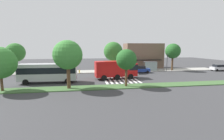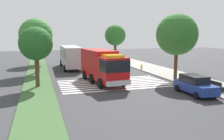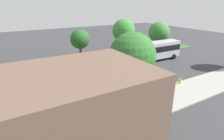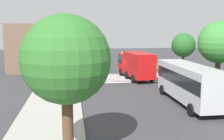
{
  "view_description": "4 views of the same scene",
  "coord_description": "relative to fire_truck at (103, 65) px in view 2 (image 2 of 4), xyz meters",
  "views": [
    {
      "loc": [
        -6.98,
        -34.03,
        6.61
      ],
      "look_at": [
        -1.43,
        0.81,
        1.57
      ],
      "focal_mm": 26.05,
      "sensor_mm": 36.0,
      "label": 1
    },
    {
      "loc": [
        24.83,
        -8.08,
        5.48
      ],
      "look_at": [
        -1.22,
        0.06,
        1.38
      ],
      "focal_mm": 38.12,
      "sensor_mm": 36.0,
      "label": 2
    },
    {
      "loc": [
        11.21,
        22.55,
        10.64
      ],
      "look_at": [
        -1.29,
        1.49,
        1.69
      ],
      "focal_mm": 29.67,
      "sensor_mm": 36.0,
      "label": 3
    },
    {
      "loc": [
        -36.56,
        7.45,
        6.72
      ],
      "look_at": [
        0.04,
        1.96,
        1.13
      ],
      "focal_mm": 42.81,
      "sensor_mm": 36.0,
      "label": 4
    }
  ],
  "objects": [
    {
      "name": "parked_car_west",
      "position": [
        -28.85,
        6.71,
        -1.18
      ],
      "size": [
        4.86,
        2.27,
        1.68
      ],
      "rotation": [
        0.0,
        0.0,
        -0.05
      ],
      "color": "#720505",
      "rests_on": "ground_plane"
    },
    {
      "name": "fire_hydrant",
      "position": [
        -8.05,
        8.41,
        -1.56
      ],
      "size": [
        0.28,
        0.28,
        0.7
      ],
      "primitive_type": "cylinder",
      "color": "gold",
      "rests_on": "sidewalk"
    },
    {
      "name": "median_tree_far_west",
      "position": [
        -18.7,
        -7.08,
        2.26
      ],
      "size": [
        4.67,
        4.67,
        6.52
      ],
      "color": "#513823",
      "rests_on": "median_strip"
    },
    {
      "name": "parked_car_mid",
      "position": [
        7.45,
        6.71,
        -1.15
      ],
      "size": [
        4.61,
        2.13,
        1.77
      ],
      "rotation": [
        0.0,
        0.0,
        -0.02
      ],
      "color": "navy",
      "rests_on": "ground_plane"
    },
    {
      "name": "sidewalk",
      "position": [
        0.72,
        10.41,
        -1.98
      ],
      "size": [
        60.0,
        4.99,
        0.14
      ],
      "primitive_type": "cube",
      "color": "#9E9B93",
      "rests_on": "ground_plane"
    },
    {
      "name": "crosswalk",
      "position": [
        0.57,
        1.17,
        -2.05
      ],
      "size": [
        6.75,
        12.14,
        0.01
      ],
      "color": "silver",
      "rests_on": "ground_plane"
    },
    {
      "name": "sidewalk_tree_west",
      "position": [
        0.7,
        8.91,
        3.39
      ],
      "size": [
        4.92,
        4.92,
        7.77
      ],
      "color": "#47301E",
      "rests_on": "sidewalk"
    },
    {
      "name": "bench_near_shelter",
      "position": [
        7.25,
        9.34,
        -1.46
      ],
      "size": [
        1.6,
        0.5,
        0.9
      ],
      "color": "black",
      "rests_on": "sidewalk"
    },
    {
      "name": "ground_plane",
      "position": [
        0.72,
        1.17,
        -2.05
      ],
      "size": [
        120.0,
        120.0,
        0.0
      ],
      "primitive_type": "plane",
      "color": "#38383A"
    },
    {
      "name": "median_tree_center",
      "position": [
        0.23,
        -7.08,
        2.47
      ],
      "size": [
        3.39,
        3.39,
        6.11
      ],
      "color": "#513823",
      "rests_on": "median_strip"
    },
    {
      "name": "median_tree_west",
      "position": [
        -9.05,
        -7.08,
        3.3
      ],
      "size": [
        4.53,
        4.53,
        7.52
      ],
      "color": "#513823",
      "rests_on": "median_strip"
    },
    {
      "name": "transit_bus",
      "position": [
        -13.22,
        -1.87,
        0.05
      ],
      "size": [
        10.25,
        2.98,
        3.55
      ],
      "rotation": [
        0.0,
        0.0,
        3.13
      ],
      "color": "#B2B2B7",
      "rests_on": "ground_plane"
    },
    {
      "name": "median_strip",
      "position": [
        0.72,
        -7.08,
        -1.98
      ],
      "size": [
        60.0,
        3.0,
        0.14
      ],
      "primitive_type": "cube",
      "color": "#3D6033",
      "rests_on": "ground_plane"
    },
    {
      "name": "fire_truck",
      "position": [
        0.0,
        0.0,
        0.0
      ],
      "size": [
        9.09,
        3.5,
        3.7
      ],
      "rotation": [
        0.0,
        0.0,
        0.1
      ],
      "color": "#B71414",
      "rests_on": "ground_plane"
    },
    {
      "name": "sidewalk_tree_far_west",
      "position": [
        -22.8,
        8.91,
        3.2
      ],
      "size": [
        4.4,
        4.4,
        7.36
      ],
      "color": "#513823",
      "rests_on": "sidewalk"
    }
  ]
}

